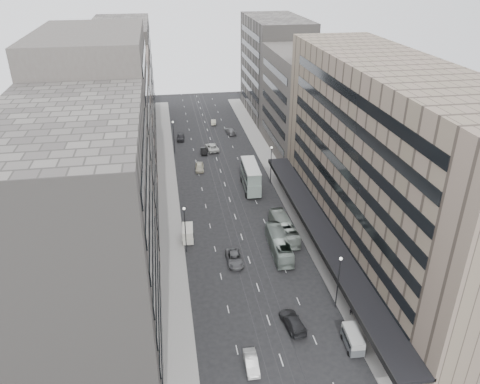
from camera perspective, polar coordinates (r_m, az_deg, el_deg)
ground at (r=69.26m, az=2.36°, el=-12.04°), size 220.00×220.00×0.00m
sidewalk_right at (r=102.78m, az=4.66°, el=1.84°), size 4.00×125.00×0.15m
sidewalk_left at (r=100.00m, az=-8.81°, el=0.85°), size 4.00×125.00×0.15m
department_store at (r=74.75m, az=17.63°, el=3.13°), size 19.20×60.00×30.00m
building_right_mid at (r=114.15m, az=7.83°, el=10.67°), size 15.00×28.00×24.00m
building_right_far at (r=141.71m, az=4.30°, el=14.86°), size 15.00×32.00×28.00m
building_left_a at (r=53.81m, az=-18.62°, el=-6.71°), size 15.00×28.00×30.00m
building_left_b at (r=76.93m, az=-16.37°, el=5.65°), size 15.00×26.00×34.00m
building_left_c at (r=103.78m, az=-14.74°, el=8.66°), size 15.00×28.00×25.00m
building_left_d at (r=135.17m, az=-13.93°, el=13.58°), size 15.00×38.00×28.00m
lamp_right_near at (r=64.75m, az=11.94°, el=-10.06°), size 0.44×0.44×8.32m
lamp_right_far at (r=97.96m, az=3.81°, el=3.85°), size 0.44×0.44×8.32m
lamp_left_near at (r=75.11m, az=-6.73°, el=-3.95°), size 0.44×0.44×8.32m
lamp_left_far at (r=114.20m, az=-8.10°, el=7.07°), size 0.44×0.44×8.32m
bus_near at (r=76.75m, az=4.78°, el=-6.34°), size 2.99×11.17×3.09m
bus_far at (r=81.08m, az=5.39°, el=-4.41°), size 3.01×10.93×3.02m
double_decker at (r=95.83m, az=1.32°, el=1.91°), size 3.44×10.22×5.53m
vw_microbus at (r=61.99m, az=13.60°, el=-17.02°), size 2.16×4.31×2.27m
panel_van at (r=80.03m, az=-6.38°, el=-5.02°), size 2.18×4.12×2.53m
sedan_1 at (r=58.59m, az=1.39°, el=-20.07°), size 1.58×4.28×1.40m
sedan_2 at (r=74.55m, az=-0.66°, el=-8.10°), size 2.51×5.35×1.48m
sedan_3 at (r=63.68m, az=6.46°, el=-15.45°), size 2.91×5.69×1.58m
sedan_4 at (r=105.97m, az=-4.95°, el=3.06°), size 2.26×4.83×1.60m
sedan_5 at (r=115.14m, az=-4.44°, el=5.01°), size 1.53×4.11×1.34m
sedan_6 at (r=116.95m, az=-3.44°, el=5.48°), size 3.27×6.08×1.62m
sedan_7 at (r=128.12m, az=-1.18°, el=7.45°), size 2.76×5.44×1.51m
sedan_8 at (r=124.51m, az=-7.24°, el=6.66°), size 2.26×4.84×1.60m
sedan_9 at (r=136.00m, az=-3.25°, el=8.54°), size 1.83×4.16×1.33m
pedestrian at (r=66.48m, az=13.48°, el=-13.69°), size 0.70×0.50×1.81m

